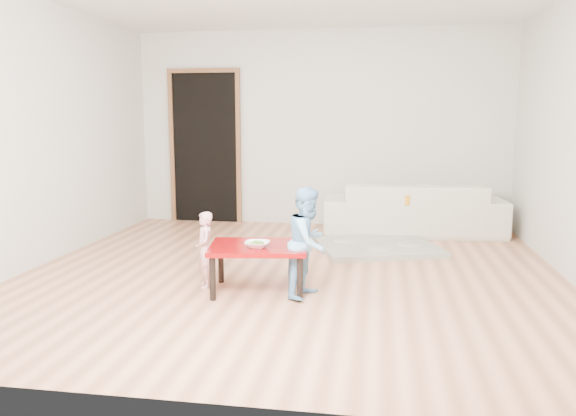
% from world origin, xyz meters
% --- Properties ---
extents(floor, '(5.00, 5.00, 0.01)m').
position_xyz_m(floor, '(0.00, 0.00, 0.00)').
color(floor, '#A36846').
rests_on(floor, ground).
extents(back_wall, '(5.00, 0.02, 2.60)m').
position_xyz_m(back_wall, '(0.00, 2.50, 1.30)').
color(back_wall, beige).
rests_on(back_wall, floor).
extents(left_wall, '(0.02, 5.00, 2.60)m').
position_xyz_m(left_wall, '(-2.50, 0.00, 1.30)').
color(left_wall, beige).
rests_on(left_wall, floor).
extents(doorway, '(1.02, 0.08, 2.11)m').
position_xyz_m(doorway, '(-1.60, 2.48, 1.02)').
color(doorway, brown).
rests_on(doorway, back_wall).
extents(sofa, '(2.27, 1.03, 0.65)m').
position_xyz_m(sofa, '(1.22, 2.05, 0.32)').
color(sofa, beige).
rests_on(sofa, floor).
extents(cushion, '(0.55, 0.52, 0.12)m').
position_xyz_m(cushion, '(1.01, 1.85, 0.48)').
color(cushion, orange).
rests_on(cushion, sofa).
extents(red_table, '(0.87, 0.71, 0.40)m').
position_xyz_m(red_table, '(-0.19, -0.61, 0.20)').
color(red_table, maroon).
rests_on(red_table, floor).
extents(bowl, '(0.20, 0.20, 0.05)m').
position_xyz_m(bowl, '(-0.17, -0.70, 0.42)').
color(bowl, white).
rests_on(bowl, red_table).
extents(broccoli, '(0.12, 0.12, 0.06)m').
position_xyz_m(broccoli, '(-0.17, -0.70, 0.43)').
color(broccoli, '#2D5919').
rests_on(broccoli, red_table).
extents(child_pink, '(0.24, 0.28, 0.66)m').
position_xyz_m(child_pink, '(-0.67, -0.56, 0.33)').
color(child_pink, '#F46F7E').
rests_on(child_pink, floor).
extents(child_blue, '(0.46, 0.52, 0.90)m').
position_xyz_m(child_blue, '(0.24, -0.67, 0.45)').
color(child_blue, '#66B8ED').
rests_on(child_blue, floor).
extents(basin, '(0.40, 0.40, 0.13)m').
position_xyz_m(basin, '(-0.35, 0.70, 0.06)').
color(basin, '#327EBD').
rests_on(basin, floor).
extents(blanket, '(1.50, 1.37, 0.06)m').
position_xyz_m(blanket, '(0.80, 1.08, 0.03)').
color(blanket, '#A39E8F').
rests_on(blanket, floor).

